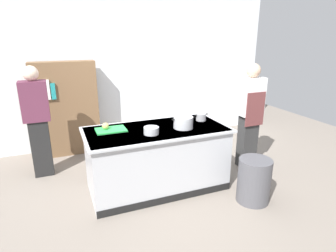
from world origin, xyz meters
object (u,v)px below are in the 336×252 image
at_px(sauce_pan, 201,117).
at_px(person_chef, 250,114).
at_px(onion, 105,126).
at_px(trash_bin, 254,180).
at_px(person_guest, 37,120).
at_px(stock_pot, 183,122).
at_px(bookshelf, 67,109).
at_px(mixing_bowl, 151,131).

height_order(sauce_pan, person_chef, person_chef).
xyz_separation_m(onion, trash_bin, (1.73, -1.02, -0.66)).
height_order(sauce_pan, person_guest, person_guest).
xyz_separation_m(stock_pot, person_chef, (1.29, 0.21, -0.07)).
relative_size(person_chef, bookshelf, 1.01).
bearing_deg(stock_pot, bookshelf, 127.08).
height_order(onion, trash_bin, onion).
distance_m(sauce_pan, person_guest, 2.48).
relative_size(onion, trash_bin, 0.15).
xyz_separation_m(mixing_bowl, bookshelf, (-0.94, 1.97, -0.10)).
bearing_deg(onion, trash_bin, -30.49).
xyz_separation_m(person_guest, bookshelf, (0.46, 0.75, -0.06)).
bearing_deg(mixing_bowl, person_guest, 138.91).
bearing_deg(sauce_pan, bookshelf, 137.62).
bearing_deg(mixing_bowl, person_chef, 8.99).
relative_size(sauce_pan, person_guest, 0.13).
bearing_deg(person_chef, bookshelf, 40.26).
bearing_deg(onion, mixing_bowl, -34.61).
relative_size(stock_pot, person_chef, 0.20).
distance_m(stock_pot, bookshelf, 2.39).
height_order(mixing_bowl, trash_bin, mixing_bowl).
distance_m(onion, mixing_bowl, 0.64).
distance_m(mixing_bowl, person_guest, 1.86).
xyz_separation_m(stock_pot, bookshelf, (-1.44, 1.90, -0.13)).
distance_m(mixing_bowl, trash_bin, 1.51).
height_order(onion, stock_pot, stock_pot).
bearing_deg(person_guest, sauce_pan, 53.29).
height_order(person_guest, bookshelf, person_guest).
bearing_deg(sauce_pan, stock_pot, -150.70).
bearing_deg(person_chef, sauce_pan, 71.12).
relative_size(mixing_bowl, person_guest, 0.12).
bearing_deg(person_guest, bookshelf, 133.68).
height_order(mixing_bowl, person_guest, person_guest).
xyz_separation_m(sauce_pan, bookshelf, (-1.84, 1.68, -0.10)).
bearing_deg(bookshelf, person_chef, -31.82).
xyz_separation_m(onion, person_guest, (-0.88, 0.86, -0.05)).
distance_m(person_guest, bookshelf, 0.88).
relative_size(sauce_pan, person_chef, 0.13).
distance_m(stock_pot, sauce_pan, 0.46).
relative_size(onion, stock_pot, 0.27).
bearing_deg(stock_pot, person_chef, 9.25).
height_order(sauce_pan, bookshelf, bookshelf).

